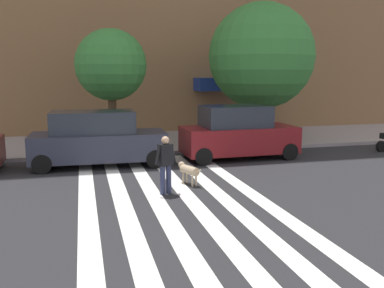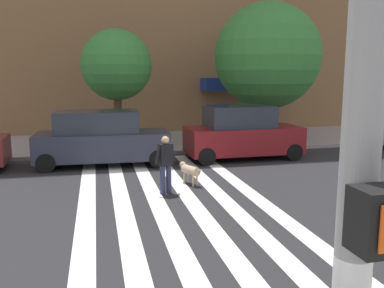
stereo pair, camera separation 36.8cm
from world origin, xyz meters
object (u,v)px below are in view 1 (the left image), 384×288
at_px(street_tree_middle, 261,56).
at_px(dog_on_leash, 188,170).
at_px(street_tree_nearest, 111,65).
at_px(parked_car_behind_first, 98,139).
at_px(pedestrian_dog_walker, 165,162).
at_px(parked_car_third_in_line, 238,133).

distance_m(street_tree_middle, dog_on_leash, 8.90).
xyz_separation_m(street_tree_nearest, street_tree_middle, (6.85, -0.36, 0.44)).
distance_m(parked_car_behind_first, pedestrian_dog_walker, 4.55).
height_order(parked_car_third_in_line, street_tree_nearest, street_tree_nearest).
relative_size(parked_car_third_in_line, street_tree_middle, 0.71).
distance_m(street_tree_nearest, dog_on_leash, 7.62).
distance_m(parked_car_third_in_line, street_tree_middle, 4.81).
distance_m(parked_car_behind_first, street_tree_middle, 8.76).
relative_size(street_tree_middle, dog_on_leash, 6.32).
xyz_separation_m(parked_car_third_in_line, street_tree_nearest, (-4.64, 3.27, 2.68)).
bearing_deg(pedestrian_dog_walker, dog_on_leash, 43.83).
relative_size(street_tree_middle, pedestrian_dog_walker, 3.92).
distance_m(parked_car_third_in_line, dog_on_leash, 4.48).
distance_m(parked_car_behind_first, parked_car_third_in_line, 5.43).
relative_size(parked_car_behind_first, street_tree_nearest, 0.95).
relative_size(parked_car_behind_first, dog_on_leash, 4.79).
bearing_deg(parked_car_behind_first, street_tree_nearest, 76.48).
distance_m(parked_car_behind_first, street_tree_nearest, 4.32).
xyz_separation_m(street_tree_nearest, pedestrian_dog_walker, (0.90, -7.50, -2.76)).
bearing_deg(parked_car_behind_first, parked_car_third_in_line, -0.03).
relative_size(street_tree_nearest, street_tree_middle, 0.80).
bearing_deg(pedestrian_dog_walker, parked_car_third_in_line, 48.43).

